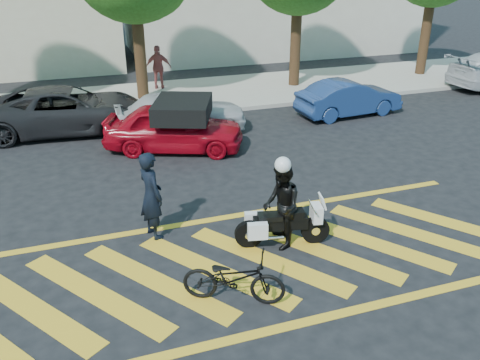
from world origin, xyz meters
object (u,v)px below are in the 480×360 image
object	(u,v)px
police_motorcycle	(281,224)
parked_mid_right	(181,112)
officer_moto	(281,206)
officer_bike	(151,195)
parked_mid_left	(68,110)
parked_right	(349,98)
bicycle	(234,278)
red_convertible	(174,128)

from	to	relation	value
police_motorcycle	parked_mid_right	bearing A→B (deg)	104.95
officer_moto	officer_bike	bearing A→B (deg)	-105.15
officer_moto	parked_mid_right	world-z (taller)	officer_moto
parked_mid_left	parked_right	xyz separation A→B (m)	(9.63, -1.40, -0.10)
officer_bike	police_motorcycle	size ratio (longest dim) A/B	0.98
bicycle	police_motorcycle	bearing A→B (deg)	-19.46
red_convertible	parked_mid_left	world-z (taller)	parked_mid_left
bicycle	police_motorcycle	world-z (taller)	bicycle
officer_bike	bicycle	size ratio (longest dim) A/B	1.07
parked_right	police_motorcycle	bearing A→B (deg)	136.78
officer_moto	parked_right	size ratio (longest dim) A/B	0.47
police_motorcycle	parked_mid_left	size ratio (longest dim) A/B	0.37
red_convertible	parked_right	distance (m)	6.83
officer_bike	red_convertible	distance (m)	5.02
bicycle	parked_mid_right	bearing A→B (deg)	19.74
parked_right	bicycle	bearing A→B (deg)	135.33
police_motorcycle	parked_right	distance (m)	9.36
parked_mid_left	bicycle	bearing A→B (deg)	-161.78
parked_mid_left	parked_mid_right	xyz separation A→B (m)	(3.45, -1.40, -0.02)
officer_bike	red_convertible	bearing A→B (deg)	-35.10
officer_bike	parked_mid_right	world-z (taller)	officer_bike
red_convertible	officer_bike	bearing A→B (deg)	-176.05
parked_mid_left	police_motorcycle	bearing A→B (deg)	-151.14
police_motorcycle	parked_mid_right	world-z (taller)	parked_mid_right
officer_bike	bicycle	world-z (taller)	officer_bike
bicycle	officer_moto	distance (m)	2.08
officer_moto	parked_mid_right	xyz separation A→B (m)	(-0.37, 7.36, -0.18)
bicycle	police_motorcycle	size ratio (longest dim) A/B	0.91
red_convertible	parked_mid_left	distance (m)	4.03
parked_mid_left	parked_mid_right	size ratio (longest dim) A/B	1.26
officer_bike	bicycle	distance (m)	2.83
officer_bike	parked_mid_right	xyz separation A→B (m)	(2.01, 6.14, -0.23)
police_motorcycle	red_convertible	distance (m)	6.07
police_motorcycle	parked_right	bearing A→B (deg)	63.73
police_motorcycle	officer_moto	bearing A→B (deg)	-142.76
parked_mid_left	parked_mid_right	bearing A→B (deg)	-106.89
officer_moto	parked_right	xyz separation A→B (m)	(5.80, 7.36, -0.27)
red_convertible	parked_mid_right	bearing A→B (deg)	0.58
bicycle	officer_bike	bearing A→B (deg)	46.06
officer_moto	parked_mid_right	distance (m)	7.37
officer_bike	police_motorcycle	world-z (taller)	officer_bike
bicycle	parked_mid_left	xyz separation A→B (m)	(-2.35, 10.17, 0.27)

